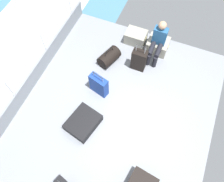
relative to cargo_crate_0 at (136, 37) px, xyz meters
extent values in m
cube|color=gray|center=(0.30, -2.18, -0.20)|extent=(4.40, 5.20, 0.06)
cube|color=gray|center=(-1.87, -2.18, 0.05)|extent=(0.06, 5.20, 0.45)
cylinder|color=silver|center=(-1.87, -2.87, 0.33)|extent=(0.04, 0.04, 1.00)
cylinder|color=silver|center=(-1.87, -1.49, 0.33)|extent=(0.04, 0.04, 1.00)
cylinder|color=silver|center=(-1.87, -0.10, 0.33)|extent=(0.04, 0.04, 1.00)
cylinder|color=silver|center=(-1.87, -2.18, 0.83)|extent=(0.04, 4.16, 0.04)
cube|color=gray|center=(0.00, 0.00, 0.00)|extent=(0.55, 0.42, 0.34)
torus|color=tan|center=(-0.28, 0.00, 0.07)|extent=(0.02, 0.12, 0.12)
torus|color=tan|center=(0.28, 0.00, 0.07)|extent=(0.02, 0.12, 0.12)
cube|color=#9E9989|center=(0.64, -0.06, 0.01)|extent=(0.54, 0.49, 0.36)
torus|color=tan|center=(0.36, -0.06, 0.08)|extent=(0.02, 0.12, 0.12)
torus|color=tan|center=(0.92, -0.06, 0.08)|extent=(0.02, 0.12, 0.12)
cube|color=#26598C|center=(0.64, -0.11, 0.42)|extent=(0.34, 0.20, 0.48)
sphere|color=tan|center=(0.64, -0.11, 0.78)|extent=(0.20, 0.20, 0.20)
cylinder|color=black|center=(0.73, -0.41, 0.22)|extent=(0.12, 0.40, 0.12)
cylinder|color=black|center=(0.73, -0.61, 0.01)|extent=(0.11, 0.11, 0.36)
cylinder|color=black|center=(0.55, -0.41, 0.22)|extent=(0.12, 0.40, 0.12)
cylinder|color=black|center=(0.55, -0.61, 0.01)|extent=(0.11, 0.11, 0.36)
cube|color=navy|center=(-0.29, -1.84, 0.11)|extent=(0.49, 0.29, 0.57)
cylinder|color=#A5A8AD|center=(-0.42, -1.80, 0.47)|extent=(0.02, 0.02, 0.13)
cylinder|color=#A5A8AD|center=(-0.15, -1.87, 0.47)|extent=(0.02, 0.02, 0.13)
cylinder|color=#2D2D2D|center=(-0.29, -1.84, 0.53)|extent=(0.29, 0.10, 0.02)
cube|color=silver|center=(-0.26, -1.74, 0.18)|extent=(0.05, 0.02, 0.08)
cube|color=black|center=(0.35, -0.81, 0.14)|extent=(0.36, 0.22, 0.62)
cylinder|color=#A5A8AD|center=(0.25, -0.81, 0.56)|extent=(0.02, 0.02, 0.22)
cylinder|color=#A5A8AD|center=(0.46, -0.81, 0.56)|extent=(0.02, 0.02, 0.22)
cylinder|color=#2D2D2D|center=(0.35, -0.81, 0.67)|extent=(0.24, 0.02, 0.02)
cube|color=green|center=(0.35, -0.70, 0.21)|extent=(0.05, 0.01, 0.08)
cube|color=black|center=(-0.27, -2.78, -0.05)|extent=(0.74, 0.84, 0.24)
cube|color=green|center=(-0.18, -2.42, 0.00)|extent=(0.05, 0.02, 0.08)
cylinder|color=#A5A8AD|center=(-0.05, -4.10, 0.47)|extent=(0.02, 0.02, 0.15)
cube|color=silver|center=(1.40, -3.27, 0.01)|extent=(0.05, 0.01, 0.08)
cylinder|color=black|center=(-0.41, -0.91, 0.00)|extent=(0.52, 0.66, 0.35)
torus|color=black|center=(-0.41, -0.91, 0.19)|extent=(0.11, 0.28, 0.29)
camera|label=1|loc=(1.06, -4.31, 4.88)|focal=37.60mm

